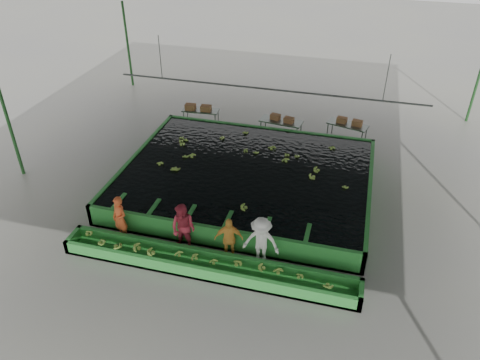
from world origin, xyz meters
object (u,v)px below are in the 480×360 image
(box_stack_left, at_px, (198,110))
(worker_d, at_px, (261,242))
(worker_c, at_px, (229,239))
(sorting_trough, at_px, (207,265))
(worker_b, at_px, (183,228))
(worker_a, at_px, (120,219))
(box_stack_right, at_px, (349,124))
(packing_table_left, at_px, (201,117))
(box_stack_mid, at_px, (282,121))
(packing_table_mid, at_px, (281,129))
(packing_table_right, at_px, (347,132))
(flotation_tank, at_px, (246,178))

(box_stack_left, bearing_deg, worker_d, -59.56)
(worker_c, bearing_deg, sorting_trough, -138.46)
(worker_b, bearing_deg, worker_d, 9.91)
(worker_c, height_order, worker_d, worker_d)
(worker_a, xyz_separation_m, box_stack_right, (7.21, 9.66, 0.01))
(worker_a, distance_m, box_stack_right, 12.06)
(packing_table_left, bearing_deg, worker_c, -65.58)
(worker_a, distance_m, packing_table_left, 9.41)
(worker_d, bearing_deg, worker_b, 178.28)
(worker_d, bearing_deg, box_stack_mid, 94.91)
(box_stack_left, bearing_deg, packing_table_mid, -3.46)
(packing_table_left, xyz_separation_m, packing_table_right, (7.44, 0.25, 0.02))
(worker_a, distance_m, worker_b, 2.38)
(flotation_tank, distance_m, packing_table_left, 6.34)
(sorting_trough, distance_m, box_stack_mid, 9.87)
(worker_b, height_order, box_stack_left, worker_b)
(flotation_tank, relative_size, worker_b, 5.36)
(packing_table_right, height_order, box_stack_left, box_stack_left)
(worker_c, distance_m, worker_d, 1.11)
(worker_a, distance_m, packing_table_mid, 9.89)
(box_stack_right, bearing_deg, packing_table_right, -162.23)
(worker_c, bearing_deg, packing_table_right, 55.69)
(packing_table_left, height_order, box_stack_right, box_stack_right)
(worker_c, relative_size, box_stack_right, 1.35)
(packing_table_mid, relative_size, packing_table_right, 1.07)
(flotation_tank, bearing_deg, sorting_trough, -90.00)
(packing_table_right, relative_size, box_stack_mid, 1.62)
(sorting_trough, xyz_separation_m, worker_d, (1.61, 0.80, 0.69))
(packing_table_right, bearing_deg, worker_b, -116.31)
(packing_table_left, bearing_deg, worker_d, -60.27)
(worker_c, height_order, packing_table_left, worker_c)
(worker_b, xyz_separation_m, packing_table_right, (4.77, 9.64, -0.50))
(packing_table_right, height_order, box_stack_right, box_stack_right)
(flotation_tank, distance_m, worker_a, 5.54)
(sorting_trough, distance_m, worker_c, 1.11)
(flotation_tank, distance_m, box_stack_left, 6.34)
(box_stack_right, bearing_deg, sorting_trough, -109.68)
(worker_c, xyz_separation_m, box_stack_right, (3.23, 9.66, 0.05))
(worker_d, xyz_separation_m, packing_table_left, (-5.37, 9.40, -0.51))
(packing_table_left, bearing_deg, box_stack_right, 2.03)
(worker_c, bearing_deg, box_stack_left, 99.04)
(packing_table_right, bearing_deg, sorting_trough, -109.40)
(worker_b, relative_size, packing_table_right, 0.97)
(worker_c, height_order, packing_table_mid, worker_c)
(sorting_trough, relative_size, worker_b, 5.36)
(packing_table_mid, bearing_deg, box_stack_left, 176.54)
(worker_c, height_order, box_stack_mid, worker_c)
(worker_b, xyz_separation_m, box_stack_mid, (1.65, 9.03, 0.00))
(flotation_tank, bearing_deg, packing_table_left, 126.41)
(worker_d, xyz_separation_m, packing_table_mid, (-1.09, 9.04, -0.47))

